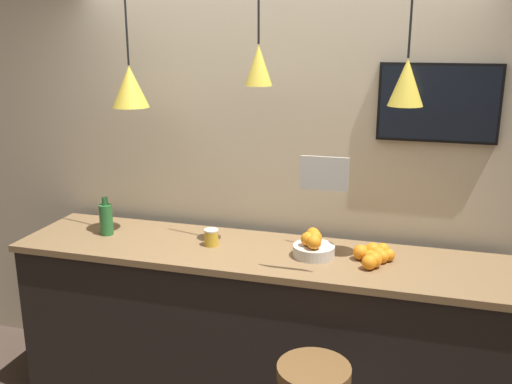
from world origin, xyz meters
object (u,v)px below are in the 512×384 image
juice_bottle (106,219)px  mounted_tv (438,103)px  fruit_bowl (313,246)px  spread_jar (211,237)px

juice_bottle → mounted_tv: (1.91, 0.38, 0.73)m
juice_bottle → mounted_tv: 2.08m
juice_bottle → mounted_tv: mounted_tv is taller
fruit_bowl → juice_bottle: size_ratio=0.98×
fruit_bowl → spread_jar: size_ratio=2.36×
fruit_bowl → mounted_tv: bearing=32.0°
fruit_bowl → spread_jar: fruit_bowl is taller
fruit_bowl → spread_jar: (-0.61, 0.00, -0.01)m
fruit_bowl → mounted_tv: size_ratio=0.36×
juice_bottle → mounted_tv: bearing=11.3°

